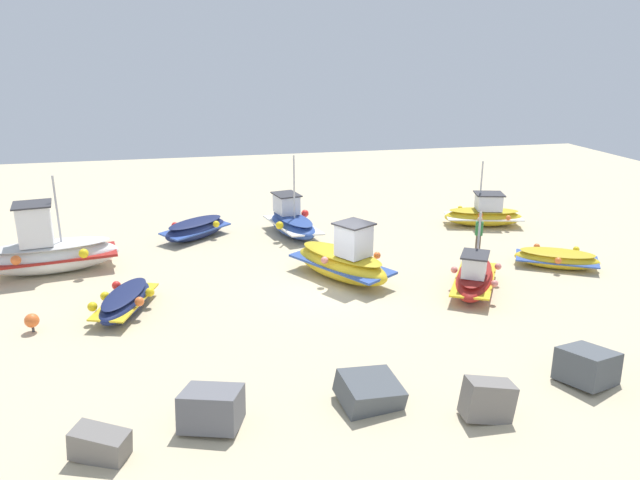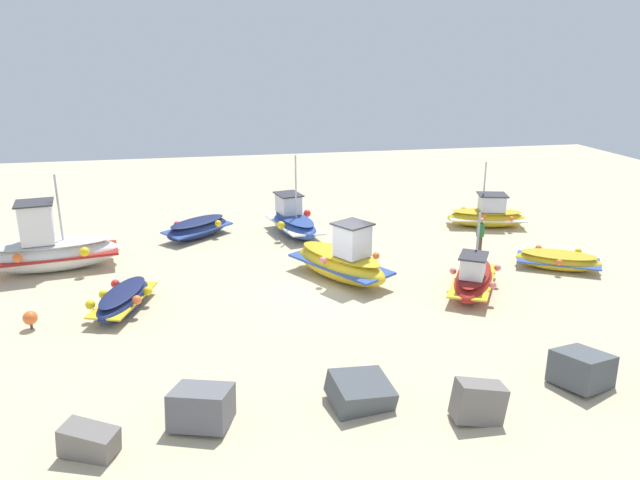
{
  "view_description": "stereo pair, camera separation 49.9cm",
  "coord_description": "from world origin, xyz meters",
  "px_view_note": "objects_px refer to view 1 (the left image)",
  "views": [
    {
      "loc": [
        4.88,
        19.53,
        8.27
      ],
      "look_at": [
        -0.17,
        -3.03,
        0.9
      ],
      "focal_mm": 33.95,
      "sensor_mm": 36.0,
      "label": 1
    },
    {
      "loc": [
        4.39,
        19.63,
        8.27
      ],
      "look_at": [
        -0.17,
        -3.03,
        0.9
      ],
      "focal_mm": 33.95,
      "sensor_mm": 36.0,
      "label": 2
    }
  ],
  "objects_px": {
    "fishing_boat_6": "(196,229)",
    "mooring_buoy_0": "(32,321)",
    "fishing_boat_1": "(484,214)",
    "fishing_boat_2": "(475,277)",
    "fishing_boat_4": "(343,261)",
    "person_walking": "(479,233)",
    "fishing_boat_0": "(292,221)",
    "fishing_boat_3": "(49,251)",
    "fishing_boat_7": "(125,301)",
    "fishing_boat_5": "(557,258)"
  },
  "relations": [
    {
      "from": "fishing_boat_4",
      "to": "mooring_buoy_0",
      "type": "xyz_separation_m",
      "value": [
        10.32,
        2.22,
        -0.36
      ]
    },
    {
      "from": "fishing_boat_1",
      "to": "fishing_boat_5",
      "type": "distance_m",
      "value": 6.06
    },
    {
      "from": "fishing_boat_1",
      "to": "fishing_boat_7",
      "type": "bearing_deg",
      "value": -142.33
    },
    {
      "from": "fishing_boat_5",
      "to": "fishing_boat_7",
      "type": "distance_m",
      "value": 16.24
    },
    {
      "from": "fishing_boat_6",
      "to": "mooring_buoy_0",
      "type": "height_order",
      "value": "fishing_boat_6"
    },
    {
      "from": "fishing_boat_5",
      "to": "fishing_boat_6",
      "type": "height_order",
      "value": "fishing_boat_6"
    },
    {
      "from": "fishing_boat_5",
      "to": "fishing_boat_2",
      "type": "bearing_deg",
      "value": -129.95
    },
    {
      "from": "fishing_boat_1",
      "to": "fishing_boat_2",
      "type": "xyz_separation_m",
      "value": [
        4.26,
        7.6,
        -0.04
      ]
    },
    {
      "from": "fishing_boat_1",
      "to": "fishing_boat_4",
      "type": "distance_m",
      "value": 10.12
    },
    {
      "from": "fishing_boat_7",
      "to": "fishing_boat_1",
      "type": "bearing_deg",
      "value": -49.68
    },
    {
      "from": "fishing_boat_0",
      "to": "fishing_boat_5",
      "type": "height_order",
      "value": "fishing_boat_0"
    },
    {
      "from": "fishing_boat_1",
      "to": "mooring_buoy_0",
      "type": "bearing_deg",
      "value": -142.82
    },
    {
      "from": "fishing_boat_0",
      "to": "mooring_buoy_0",
      "type": "relative_size",
      "value": 6.87
    },
    {
      "from": "fishing_boat_4",
      "to": "fishing_boat_6",
      "type": "relative_size",
      "value": 1.35
    },
    {
      "from": "fishing_boat_2",
      "to": "person_walking",
      "type": "distance_m",
      "value": 4.22
    },
    {
      "from": "fishing_boat_2",
      "to": "fishing_boat_5",
      "type": "bearing_deg",
      "value": 141.88
    },
    {
      "from": "fishing_boat_1",
      "to": "mooring_buoy_0",
      "type": "height_order",
      "value": "fishing_boat_1"
    },
    {
      "from": "fishing_boat_6",
      "to": "fishing_boat_0",
      "type": "bearing_deg",
      "value": 136.2
    },
    {
      "from": "fishing_boat_0",
      "to": "fishing_boat_4",
      "type": "distance_m",
      "value": 6.15
    },
    {
      "from": "fishing_boat_0",
      "to": "fishing_boat_4",
      "type": "height_order",
      "value": "fishing_boat_0"
    },
    {
      "from": "fishing_boat_5",
      "to": "mooring_buoy_0",
      "type": "height_order",
      "value": "fishing_boat_5"
    },
    {
      "from": "fishing_boat_1",
      "to": "fishing_boat_7",
      "type": "xyz_separation_m",
      "value": [
        16.2,
        6.76,
        -0.17
      ]
    },
    {
      "from": "fishing_boat_4",
      "to": "mooring_buoy_0",
      "type": "relative_size",
      "value": 7.66
    },
    {
      "from": "fishing_boat_4",
      "to": "mooring_buoy_0",
      "type": "height_order",
      "value": "fishing_boat_4"
    },
    {
      "from": "person_walking",
      "to": "fishing_boat_4",
      "type": "bearing_deg",
      "value": 70.98
    },
    {
      "from": "mooring_buoy_0",
      "to": "fishing_boat_6",
      "type": "bearing_deg",
      "value": -120.88
    },
    {
      "from": "fishing_boat_1",
      "to": "fishing_boat_6",
      "type": "relative_size",
      "value": 1.19
    },
    {
      "from": "fishing_boat_3",
      "to": "person_walking",
      "type": "bearing_deg",
      "value": 165.06
    },
    {
      "from": "fishing_boat_7",
      "to": "mooring_buoy_0",
      "type": "bearing_deg",
      "value": 126.72
    },
    {
      "from": "fishing_boat_2",
      "to": "person_walking",
      "type": "height_order",
      "value": "fishing_boat_2"
    },
    {
      "from": "fishing_boat_0",
      "to": "fishing_boat_3",
      "type": "relative_size",
      "value": 0.79
    },
    {
      "from": "fishing_boat_7",
      "to": "fishing_boat_3",
      "type": "bearing_deg",
      "value": 52.42
    },
    {
      "from": "fishing_boat_6",
      "to": "mooring_buoy_0",
      "type": "bearing_deg",
      "value": 18.6
    },
    {
      "from": "fishing_boat_6",
      "to": "mooring_buoy_0",
      "type": "distance_m",
      "value": 9.97
    },
    {
      "from": "fishing_boat_4",
      "to": "fishing_boat_5",
      "type": "height_order",
      "value": "fishing_boat_4"
    },
    {
      "from": "fishing_boat_1",
      "to": "fishing_boat_0",
      "type": "bearing_deg",
      "value": -168.86
    },
    {
      "from": "fishing_boat_1",
      "to": "fishing_boat_2",
      "type": "relative_size",
      "value": 1.02
    },
    {
      "from": "fishing_boat_4",
      "to": "person_walking",
      "type": "height_order",
      "value": "fishing_boat_4"
    },
    {
      "from": "fishing_boat_2",
      "to": "fishing_boat_6",
      "type": "relative_size",
      "value": 1.16
    },
    {
      "from": "fishing_boat_6",
      "to": "fishing_boat_7",
      "type": "xyz_separation_m",
      "value": [
        2.47,
        7.64,
        -0.07
      ]
    },
    {
      "from": "fishing_boat_1",
      "to": "person_walking",
      "type": "height_order",
      "value": "fishing_boat_1"
    },
    {
      "from": "fishing_boat_0",
      "to": "person_walking",
      "type": "xyz_separation_m",
      "value": [
        -7.09,
        4.54,
        0.33
      ]
    },
    {
      "from": "fishing_boat_1",
      "to": "mooring_buoy_0",
      "type": "relative_size",
      "value": 6.73
    },
    {
      "from": "fishing_boat_3",
      "to": "fishing_boat_7",
      "type": "height_order",
      "value": "fishing_boat_3"
    },
    {
      "from": "fishing_boat_1",
      "to": "fishing_boat_7",
      "type": "distance_m",
      "value": 17.55
    },
    {
      "from": "fishing_boat_4",
      "to": "person_walking",
      "type": "relative_size",
      "value": 2.81
    },
    {
      "from": "fishing_boat_3",
      "to": "fishing_boat_7",
      "type": "relative_size",
      "value": 1.48
    },
    {
      "from": "fishing_boat_6",
      "to": "mooring_buoy_0",
      "type": "relative_size",
      "value": 5.68
    },
    {
      "from": "fishing_boat_5",
      "to": "fishing_boat_7",
      "type": "xyz_separation_m",
      "value": [
        16.23,
        0.71,
        0.03
      ]
    },
    {
      "from": "fishing_boat_1",
      "to": "fishing_boat_6",
      "type": "bearing_deg",
      "value": -168.67
    }
  ]
}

